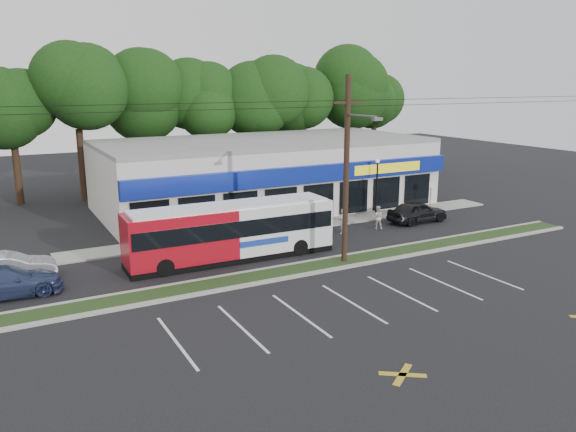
# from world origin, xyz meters

# --- Properties ---
(ground) EXTENTS (120.00, 120.00, 0.00)m
(ground) POSITION_xyz_m (0.00, 0.00, 0.00)
(ground) COLOR black
(ground) RESTS_ON ground
(grass_strip) EXTENTS (40.00, 1.60, 0.12)m
(grass_strip) POSITION_xyz_m (0.00, 1.00, 0.06)
(grass_strip) COLOR #203214
(grass_strip) RESTS_ON ground
(curb_south) EXTENTS (40.00, 0.25, 0.14)m
(curb_south) POSITION_xyz_m (0.00, 0.15, 0.07)
(curb_south) COLOR #9E9E93
(curb_south) RESTS_ON ground
(curb_north) EXTENTS (40.00, 0.25, 0.14)m
(curb_north) POSITION_xyz_m (0.00, 1.85, 0.07)
(curb_north) COLOR #9E9E93
(curb_north) RESTS_ON ground
(sidewalk) EXTENTS (32.00, 2.20, 0.10)m
(sidewalk) POSITION_xyz_m (5.00, 9.00, 0.05)
(sidewalk) COLOR #9E9E93
(sidewalk) RESTS_ON ground
(strip_mall) EXTENTS (25.00, 12.55, 5.30)m
(strip_mall) POSITION_xyz_m (5.50, 15.91, 2.65)
(strip_mall) COLOR beige
(strip_mall) RESTS_ON ground
(utility_pole) EXTENTS (50.00, 2.77, 10.00)m
(utility_pole) POSITION_xyz_m (2.83, 0.93, 5.41)
(utility_pole) COLOR black
(utility_pole) RESTS_ON ground
(lamp_post) EXTENTS (0.30, 0.30, 4.25)m
(lamp_post) POSITION_xyz_m (11.00, 8.80, 2.67)
(lamp_post) COLOR black
(lamp_post) RESTS_ON ground
(sign_post) EXTENTS (0.45, 0.10, 2.23)m
(sign_post) POSITION_xyz_m (16.00, 8.57, 1.56)
(sign_post) COLOR #59595E
(sign_post) RESTS_ON ground
(tree_line) EXTENTS (46.76, 6.76, 11.83)m
(tree_line) POSITION_xyz_m (4.00, 26.00, 8.42)
(tree_line) COLOR black
(tree_line) RESTS_ON ground
(metrobus) EXTENTS (11.70, 2.67, 3.14)m
(metrobus) POSITION_xyz_m (-2.14, 4.50, 1.66)
(metrobus) COLOR #A90D1A
(metrobus) RESTS_ON ground
(car_dark) EXTENTS (4.49, 1.87, 1.52)m
(car_dark) POSITION_xyz_m (12.58, 6.12, 0.76)
(car_dark) COLOR black
(car_dark) RESTS_ON ground
(car_silver) EXTENTS (4.45, 1.71, 1.45)m
(car_silver) POSITION_xyz_m (-13.23, 6.33, 0.72)
(car_silver) COLOR #94959B
(car_silver) RESTS_ON ground
(car_blue) EXTENTS (5.01, 2.18, 1.43)m
(car_blue) POSITION_xyz_m (-13.47, 4.21, 0.72)
(car_blue) COLOR navy
(car_blue) RESTS_ON ground
(pedestrian_a) EXTENTS (0.70, 0.69, 1.63)m
(pedestrian_a) POSITION_xyz_m (6.30, 6.14, 0.81)
(pedestrian_a) COLOR beige
(pedestrian_a) RESTS_ON ground
(pedestrian_b) EXTENTS (0.96, 0.90, 1.57)m
(pedestrian_b) POSITION_xyz_m (9.00, 6.00, 0.79)
(pedestrian_b) COLOR beige
(pedestrian_b) RESTS_ON ground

